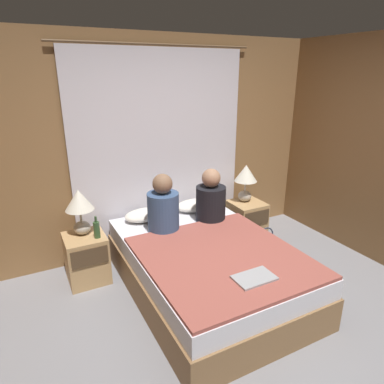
{
  "coord_description": "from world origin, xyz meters",
  "views": [
    {
      "loc": [
        -1.49,
        -1.73,
        2.11
      ],
      "look_at": [
        0.0,
        1.14,
        0.96
      ],
      "focal_mm": 32.0,
      "sensor_mm": 36.0,
      "label": 1
    }
  ],
  "objects": [
    {
      "name": "bed",
      "position": [
        0.0,
        0.83,
        0.25
      ],
      "size": [
        1.43,
        2.08,
        0.51
      ],
      "color": "olive",
      "rests_on": "ground_plane"
    },
    {
      "name": "wall_back",
      "position": [
        0.0,
        1.98,
        1.25
      ],
      "size": [
        4.17,
        0.06,
        2.5
      ],
      "color": "olive",
      "rests_on": "ground_plane"
    },
    {
      "name": "ground_plane",
      "position": [
        0.0,
        0.0,
        0.0
      ],
      "size": [
        16.0,
        16.0,
        0.0
      ],
      "primitive_type": "plane",
      "color": "gray"
    },
    {
      "name": "person_right_in_bed",
      "position": [
        0.33,
        1.32,
        0.75
      ],
      "size": [
        0.33,
        0.33,
        0.6
      ],
      "color": "black",
      "rests_on": "bed"
    },
    {
      "name": "beer_bottle_on_left_stand",
      "position": [
        -0.91,
        1.47,
        0.6
      ],
      "size": [
        0.06,
        0.06,
        0.23
      ],
      "color": "#2D4C28",
      "rests_on": "nightstand_left"
    },
    {
      "name": "pillow_right",
      "position": [
        0.31,
        1.67,
        0.57
      ],
      "size": [
        0.48,
        0.31,
        0.12
      ],
      "color": "silver",
      "rests_on": "bed"
    },
    {
      "name": "person_left_in_bed",
      "position": [
        -0.24,
        1.32,
        0.76
      ],
      "size": [
        0.33,
        0.33,
        0.62
      ],
      "color": "#38517A",
      "rests_on": "bed"
    },
    {
      "name": "handbag_on_floor",
      "position": [
        1.0,
        1.14,
        0.1
      ],
      "size": [
        0.3,
        0.19,
        0.34
      ],
      "color": "#333D56",
      "rests_on": "ground_plane"
    },
    {
      "name": "curtain_panel",
      "position": [
        0.0,
        1.92,
        1.19
      ],
      "size": [
        2.28,
        0.02,
        2.38
      ],
      "color": "silver",
      "rests_on": "ground_plane"
    },
    {
      "name": "pillow_left",
      "position": [
        -0.31,
        1.67,
        0.57
      ],
      "size": [
        0.48,
        0.31,
        0.12
      ],
      "color": "silver",
      "rests_on": "bed"
    },
    {
      "name": "nightstand_left",
      "position": [
        -1.02,
        1.56,
        0.26
      ],
      "size": [
        0.41,
        0.43,
        0.51
      ],
      "color": "tan",
      "rests_on": "ground_plane"
    },
    {
      "name": "laptop_on_bed",
      "position": [
        0.03,
        0.12,
        0.54
      ],
      "size": [
        0.33,
        0.21,
        0.02
      ],
      "color": "#9EA0A5",
      "rests_on": "blanket_on_bed"
    },
    {
      "name": "lamp_right",
      "position": [
        1.02,
        1.63,
        0.83
      ],
      "size": [
        0.29,
        0.29,
        0.48
      ],
      "color": "#B2A899",
      "rests_on": "nightstand_right"
    },
    {
      "name": "nightstand_right",
      "position": [
        1.02,
        1.56,
        0.26
      ],
      "size": [
        0.41,
        0.43,
        0.51
      ],
      "color": "tan",
      "rests_on": "ground_plane"
    },
    {
      "name": "blanket_on_bed",
      "position": [
        0.0,
        0.55,
        0.52
      ],
      "size": [
        1.37,
        1.47,
        0.03
      ],
      "color": "#994C42",
      "rests_on": "bed"
    },
    {
      "name": "lamp_left",
      "position": [
        -1.02,
        1.63,
        0.83
      ],
      "size": [
        0.29,
        0.29,
        0.48
      ],
      "color": "#B2A899",
      "rests_on": "nightstand_left"
    }
  ]
}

